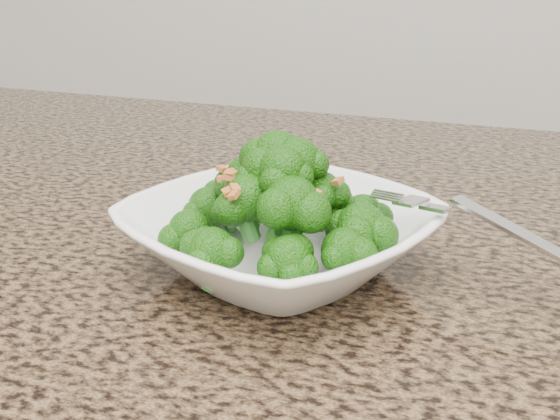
% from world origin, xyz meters
% --- Properties ---
extents(granite_counter, '(1.64, 1.04, 0.03)m').
position_xyz_m(granite_counter, '(0.00, 0.30, 0.89)').
color(granite_counter, brown).
rests_on(granite_counter, cabinet).
extents(bowl, '(0.29, 0.29, 0.05)m').
position_xyz_m(bowl, '(0.07, 0.30, 0.93)').
color(bowl, white).
rests_on(bowl, granite_counter).
extents(broccoli_pile, '(0.19, 0.19, 0.07)m').
position_xyz_m(broccoli_pile, '(0.07, 0.30, 0.99)').
color(broccoli_pile, '#1A570A').
rests_on(broccoli_pile, bowl).
extents(garlic_topping, '(0.12, 0.12, 0.01)m').
position_xyz_m(garlic_topping, '(0.07, 0.30, 1.02)').
color(garlic_topping, '#B9682D').
rests_on(garlic_topping, broccoli_pile).
extents(fork, '(0.17, 0.11, 0.01)m').
position_xyz_m(fork, '(0.18, 0.31, 0.96)').
color(fork, silver).
rests_on(fork, bowl).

